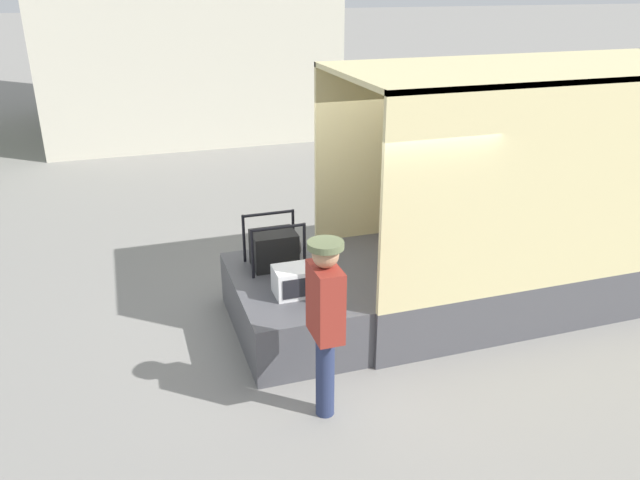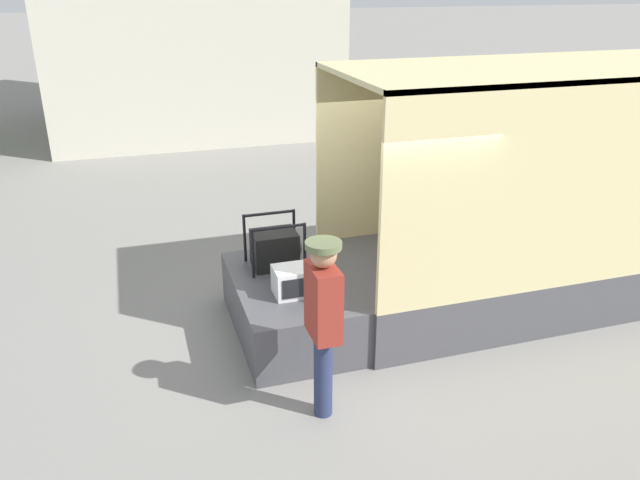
{
  "view_description": "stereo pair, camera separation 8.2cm",
  "coord_description": "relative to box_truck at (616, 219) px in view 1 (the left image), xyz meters",
  "views": [
    {
      "loc": [
        -2.33,
        -6.26,
        3.91
      ],
      "look_at": [
        -0.34,
        -0.2,
        1.22
      ],
      "focal_mm": 35.0,
      "sensor_mm": 36.0,
      "label": 1
    },
    {
      "loc": [
        -2.25,
        -6.29,
        3.91
      ],
      "look_at": [
        -0.34,
        -0.2,
        1.22
      ],
      "focal_mm": 35.0,
      "sensor_mm": 36.0,
      "label": 2
    }
  ],
  "objects": [
    {
      "name": "ground_plane",
      "position": [
        -3.96,
        -0.0,
        -0.89
      ],
      "size": [
        160.0,
        160.0,
        0.0
      ],
      "primitive_type": "plane",
      "color": "gray"
    },
    {
      "name": "box_truck",
      "position": [
        0.0,
        0.0,
        0.0
      ],
      "size": [
        6.7,
        2.16,
        2.98
      ],
      "color": "silver",
      "rests_on": "ground"
    },
    {
      "name": "tailgate_deck",
      "position": [
        -4.61,
        -0.0,
        -0.55
      ],
      "size": [
        1.29,
        2.05,
        0.67
      ],
      "primitive_type": "cube",
      "color": "#4C4C51",
      "rests_on": "ground"
    },
    {
      "name": "microwave",
      "position": [
        -4.6,
        -0.35,
        -0.06
      ],
      "size": [
        0.56,
        0.36,
        0.32
      ],
      "color": "white",
      "rests_on": "tailgate_deck"
    },
    {
      "name": "portable_generator",
      "position": [
        -4.66,
        0.44,
        0.01
      ],
      "size": [
        0.66,
        0.52,
        0.61
      ],
      "color": "black",
      "rests_on": "tailgate_deck"
    },
    {
      "name": "worker_person",
      "position": [
        -4.71,
        -1.59,
        0.24
      ],
      "size": [
        0.33,
        0.44,
        1.81
      ],
      "color": "navy",
      "rests_on": "ground"
    }
  ]
}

